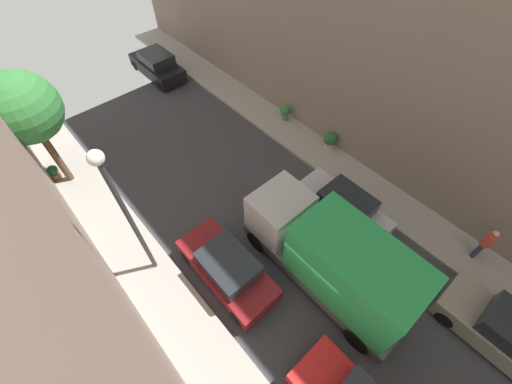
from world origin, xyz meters
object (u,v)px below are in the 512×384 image
Objects in this scene: parked_car_left_3 at (227,269)px; parked_car_right_2 at (157,65)px; potted_plant_1 at (13,111)px; potted_plant_2 at (54,172)px; pedestrian at (486,243)px; parked_car_right_1 at (342,208)px; delivery_truck at (332,258)px; street_tree_0 at (23,109)px; potted_plant_3 at (330,140)px; potted_plant_0 at (285,112)px; parked_car_right_0 at (508,335)px; lamp_post at (122,205)px.

parked_car_left_3 is 15.01m from parked_car_right_2.
potted_plant_1 is 1.03× the size of potted_plant_2.
pedestrian is 2.29× the size of potted_plant_2.
parked_car_right_1 is 0.64× the size of delivery_truck.
potted_plant_3 is at bearing -31.89° from street_tree_0.
potted_plant_0 is at bearing -42.43° from potted_plant_1.
parked_car_right_0 is at bearing -63.52° from delivery_truck.
lamp_post is (0.69, -6.67, -0.03)m from street_tree_0.
lamp_post reaches higher than delivery_truck.
street_tree_0 reaches higher than parked_car_right_2.
parked_car_right_0 is 5.43× the size of potted_plant_1.
potted_plant_1 is at bearing 93.85° from street_tree_0.
pedestrian reaches higher than parked_car_right_1.
delivery_truck is at bearing -64.36° from potted_plant_2.
street_tree_0 is 7.15× the size of potted_plant_1.
parked_car_right_0 is 0.64× the size of delivery_truck.
potted_plant_2 is (-3.03, 9.40, -0.18)m from parked_car_left_3.
parked_car_right_2 reaches higher than potted_plant_0.
potted_plant_0 is at bearing 54.40° from delivery_truck.
pedestrian is (2.53, -19.90, 0.35)m from parked_car_right_2.
potted_plant_0 is 12.04m from potted_plant_2.
parked_car_left_3 is 4.75× the size of potted_plant_0.
pedestrian is 0.31× the size of street_tree_0.
parked_car_left_3 is at bearing -111.08° from parked_car_right_2.
street_tree_0 reaches higher than potted_plant_2.
potted_plant_0 is at bearing 92.49° from potted_plant_3.
lamp_post is (1.13, -13.28, 3.63)m from potted_plant_1.
lamp_post reaches higher than potted_plant_3.
delivery_truck is 7.43m from potted_plant_3.
parked_car_right_1 is 5.44m from pedestrian.
potted_plant_0 is at bearing -72.04° from parked_car_right_2.
potted_plant_0 is 3.13m from potted_plant_3.
parked_car_left_3 is 0.67× the size of lamp_post.
parked_car_left_3 is 15.82m from potted_plant_1.
pedestrian is 0.27× the size of lamp_post.
delivery_truck is (-2.70, -1.46, 1.07)m from parked_car_right_1.
lamp_post reaches higher than potted_plant_0.
street_tree_0 reaches higher than parked_car_right_0.
potted_plant_3 is at bearing 73.44° from parked_car_right_0.
parked_car_right_1 is at bearing 28.32° from delivery_truck.
parked_car_right_2 reaches higher than potted_plant_2.
parked_car_right_1 is at bearing -133.29° from potted_plant_3.
pedestrian is 18.43m from street_tree_0.
parked_car_right_2 is 0.67× the size of lamp_post.
potted_plant_1 is 17.64m from potted_plant_3.
parked_car_right_1 is at bearing -11.42° from parked_car_left_3.
pedestrian reaches higher than potted_plant_1.
parked_car_right_1 reaches higher than potted_plant_1.
potted_plant_1 is (-5.73, 18.07, -1.22)m from delivery_truck.
potted_plant_1 is at bearing 101.05° from parked_car_left_3.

